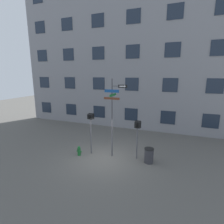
{
  "coord_description": "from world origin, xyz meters",
  "views": [
    {
      "loc": [
        4.19,
        -9.5,
        5.34
      ],
      "look_at": [
        0.36,
        0.49,
        2.99
      ],
      "focal_mm": 28.0,
      "sensor_mm": 36.0,
      "label": 1
    }
  ],
  "objects_px": {
    "pedestrian_signal_right": "(137,129)",
    "fire_hydrant": "(79,151)",
    "pedestrian_signal_left": "(91,123)",
    "trash_bin": "(149,155)",
    "street_sign_pole": "(113,112)"
  },
  "relations": [
    {
      "from": "trash_bin",
      "to": "pedestrian_signal_right",
      "type": "bearing_deg",
      "value": 163.21
    },
    {
      "from": "pedestrian_signal_right",
      "to": "trash_bin",
      "type": "bearing_deg",
      "value": -16.79
    },
    {
      "from": "pedestrian_signal_right",
      "to": "fire_hydrant",
      "type": "height_order",
      "value": "pedestrian_signal_right"
    },
    {
      "from": "pedestrian_signal_right",
      "to": "trash_bin",
      "type": "relative_size",
      "value": 2.71
    },
    {
      "from": "street_sign_pole",
      "to": "pedestrian_signal_left",
      "type": "bearing_deg",
      "value": -175.24
    },
    {
      "from": "street_sign_pole",
      "to": "fire_hydrant",
      "type": "relative_size",
      "value": 7.81
    },
    {
      "from": "fire_hydrant",
      "to": "trash_bin",
      "type": "height_order",
      "value": "trash_bin"
    },
    {
      "from": "fire_hydrant",
      "to": "pedestrian_signal_right",
      "type": "bearing_deg",
      "value": 14.1
    },
    {
      "from": "street_sign_pole",
      "to": "pedestrian_signal_right",
      "type": "xyz_separation_m",
      "value": [
        1.52,
        0.24,
        -1.03
      ]
    },
    {
      "from": "street_sign_pole",
      "to": "trash_bin",
      "type": "xyz_separation_m",
      "value": [
        2.35,
        -0.01,
        -2.55
      ]
    },
    {
      "from": "pedestrian_signal_left",
      "to": "fire_hydrant",
      "type": "height_order",
      "value": "pedestrian_signal_left"
    },
    {
      "from": "street_sign_pole",
      "to": "trash_bin",
      "type": "height_order",
      "value": "street_sign_pole"
    },
    {
      "from": "fire_hydrant",
      "to": "trash_bin",
      "type": "distance_m",
      "value": 4.56
    },
    {
      "from": "pedestrian_signal_left",
      "to": "pedestrian_signal_right",
      "type": "height_order",
      "value": "pedestrian_signal_left"
    },
    {
      "from": "trash_bin",
      "to": "street_sign_pole",
      "type": "bearing_deg",
      "value": 179.83
    }
  ]
}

